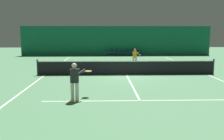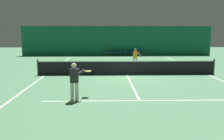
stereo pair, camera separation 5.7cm
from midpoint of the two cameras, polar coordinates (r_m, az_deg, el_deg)
The scene contains 19 objects.
ground_plane at distance 16.91m, azimuth 3.22°, elevation -1.10°, with size 60.00×60.00×0.00m, color #4C7F56.
backdrop_curtain at distance 30.51m, azimuth 0.95°, elevation 6.66°, with size 23.00×0.12×3.56m.
court_line_baseline_far at distance 28.68m, azimuth 1.13°, elevation 2.97°, with size 11.00×0.10×0.00m.
court_line_service_far at distance 23.22m, azimuth 1.83°, elevation 1.61°, with size 8.25×0.10×0.00m.
court_line_service_near at distance 10.70m, azimuth 6.24°, elevation -6.96°, with size 8.25×0.10×0.00m.
court_line_sideline_left at distance 17.32m, azimuth -15.23°, elevation -1.16°, with size 0.10×23.80×0.00m.
court_line_sideline_right at distance 18.23m, azimuth 20.70°, elevation -0.93°, with size 0.10×23.80×0.00m.
court_line_centre at distance 16.91m, azimuth 3.22°, elevation -1.09°, with size 0.10×12.80×0.00m.
tennis_net at distance 16.83m, azimuth 3.23°, elevation 0.61°, with size 12.00×0.10×1.07m.
player_near at distance 10.56m, azimuth -8.58°, elevation -1.99°, with size 1.01×1.30×1.61m.
player_far at distance 20.80m, azimuth 5.19°, elevation 3.17°, with size 0.69×1.32×1.50m.
courtside_chair_0 at distance 30.01m, azimuth -0.90°, elevation 4.16°, with size 0.44×0.44×0.84m.
courtside_chair_1 at distance 30.02m, azimuth 0.31°, elevation 4.16°, with size 0.44×0.44×0.84m.
courtside_chair_2 at distance 30.05m, azimuth 1.50°, elevation 4.16°, with size 0.44×0.44×0.84m.
courtside_chair_3 at distance 30.10m, azimuth 2.70°, elevation 4.16°, with size 0.44×0.44×0.84m.
courtside_chair_4 at distance 30.15m, azimuth 3.89°, elevation 4.16°, with size 0.44×0.44×0.84m.
courtside_chair_5 at distance 30.22m, azimuth 5.08°, elevation 4.16°, with size 0.44×0.44×0.84m.
courtside_chair_6 at distance 30.30m, azimuth 6.26°, elevation 4.15°, with size 0.44×0.44×0.84m.
tennis_ball at distance 10.80m, azimuth -11.03°, elevation -6.75°, with size 0.07×0.07×0.07m.
Camera 1 is at (-1.51, -16.59, 2.89)m, focal length 40.00 mm.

